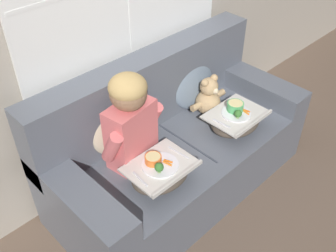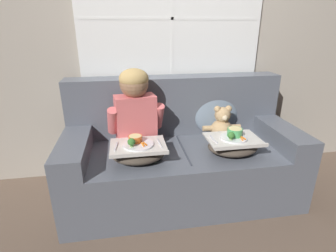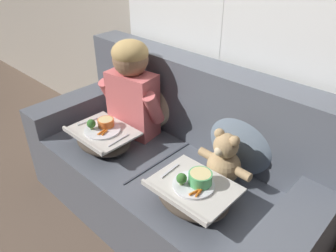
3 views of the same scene
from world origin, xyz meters
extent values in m
plane|color=brown|center=(0.00, 0.00, 0.00)|extent=(14.00, 14.00, 0.00)
cube|color=#A89E8E|center=(0.00, 0.54, 1.30)|extent=(8.00, 0.05, 2.60)
cube|color=#565B66|center=(0.00, 0.00, 0.24)|extent=(1.96, 0.90, 0.48)
cube|color=#565B66|center=(0.00, 0.34, 0.75)|extent=(1.96, 0.22, 0.54)
cube|color=#565B66|center=(-0.87, 0.00, 0.56)|extent=(0.22, 0.90, 0.16)
cube|color=#565B66|center=(0.87, 0.00, 0.56)|extent=(0.22, 0.90, 0.16)
cube|color=#3D424C|center=(0.00, -0.02, 0.48)|extent=(0.01, 0.64, 0.01)
ellipsoid|color=#C1B293|center=(-0.38, 0.25, 0.68)|extent=(0.43, 0.21, 0.45)
ellipsoid|color=slate|center=(0.38, 0.25, 0.68)|extent=(0.44, 0.21, 0.45)
cube|color=#DB6666|center=(-0.38, 0.08, 0.70)|extent=(0.35, 0.23, 0.44)
sphere|color=#936B4C|center=(-0.38, 0.08, 1.02)|extent=(0.23, 0.23, 0.23)
ellipsoid|color=tan|center=(-0.38, 0.08, 1.06)|extent=(0.23, 0.23, 0.16)
cylinder|color=#DB6666|center=(-0.56, 0.04, 0.73)|extent=(0.11, 0.19, 0.24)
cylinder|color=#DB6666|center=(-0.19, 0.09, 0.73)|extent=(0.11, 0.19, 0.24)
sphere|color=tan|center=(0.38, 0.08, 0.57)|extent=(0.19, 0.19, 0.19)
sphere|color=tan|center=(0.38, 0.08, 0.72)|extent=(0.14, 0.14, 0.14)
sphere|color=tan|center=(0.33, 0.09, 0.77)|extent=(0.06, 0.06, 0.06)
sphere|color=tan|center=(0.43, 0.08, 0.77)|extent=(0.06, 0.06, 0.06)
sphere|color=beige|center=(0.38, 0.02, 0.71)|extent=(0.05, 0.05, 0.05)
sphere|color=black|center=(0.38, 0.01, 0.71)|extent=(0.02, 0.02, 0.02)
cylinder|color=tan|center=(0.26, 0.09, 0.59)|extent=(0.10, 0.05, 0.05)
cylinder|color=tan|center=(0.50, 0.08, 0.59)|extent=(0.10, 0.05, 0.05)
cylinder|color=tan|center=(0.33, -0.01, 0.50)|extent=(0.05, 0.09, 0.05)
cylinder|color=tan|center=(0.42, -0.01, 0.50)|extent=(0.05, 0.09, 0.05)
ellipsoid|color=#473D33|center=(-0.38, -0.18, 0.53)|extent=(0.40, 0.31, 0.12)
cube|color=beige|center=(-0.38, -0.18, 0.60)|extent=(0.42, 0.33, 0.01)
cube|color=beige|center=(-0.38, -0.34, 0.61)|extent=(0.42, 0.02, 0.02)
cylinder|color=silver|center=(-0.38, -0.18, 0.61)|extent=(0.23, 0.23, 0.01)
cylinder|color=orange|center=(-0.40, -0.14, 0.64)|extent=(0.11, 0.11, 0.05)
cylinder|color=#E5D189|center=(-0.40, -0.14, 0.66)|extent=(0.09, 0.09, 0.01)
sphere|color=#38702D|center=(-0.43, -0.23, 0.66)|extent=(0.06, 0.06, 0.06)
cylinder|color=#7A9E56|center=(-0.43, -0.23, 0.63)|extent=(0.02, 0.02, 0.03)
cylinder|color=orange|center=(-0.35, -0.21, 0.62)|extent=(0.02, 0.06, 0.01)
cylinder|color=orange|center=(-0.33, -0.20, 0.62)|extent=(0.03, 0.06, 0.01)
cube|color=silver|center=(-0.54, -0.18, 0.61)|extent=(0.03, 0.14, 0.01)
cube|color=silver|center=(-0.22, -0.18, 0.61)|extent=(0.02, 0.17, 0.01)
ellipsoid|color=#473D33|center=(0.38, -0.18, 0.53)|extent=(0.41, 0.32, 0.12)
cube|color=beige|center=(0.38, -0.18, 0.60)|extent=(0.42, 0.33, 0.01)
cube|color=beige|center=(0.38, -0.34, 0.61)|extent=(0.42, 0.02, 0.02)
cylinder|color=silver|center=(0.38, -0.18, 0.61)|extent=(0.22, 0.22, 0.01)
cylinder|color=#4CAD60|center=(0.40, -0.16, 0.65)|extent=(0.12, 0.12, 0.06)
cylinder|color=#E5D189|center=(0.40, -0.16, 0.67)|extent=(0.11, 0.11, 0.01)
sphere|color=#38702D|center=(0.34, -0.23, 0.65)|extent=(0.05, 0.05, 0.05)
cylinder|color=#7A9E56|center=(0.34, -0.23, 0.63)|extent=(0.02, 0.02, 0.02)
cylinder|color=orange|center=(0.43, -0.23, 0.62)|extent=(0.02, 0.07, 0.01)
cylinder|color=orange|center=(0.44, -0.22, 0.62)|extent=(0.02, 0.06, 0.01)
cube|color=silver|center=(0.22, -0.18, 0.61)|extent=(0.02, 0.14, 0.01)
camera|label=1|loc=(-1.56, -1.46, 2.32)|focal=42.00mm
camera|label=2|loc=(-0.45, -1.99, 1.45)|focal=28.00mm
camera|label=3|loc=(1.15, -1.19, 1.72)|focal=35.00mm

